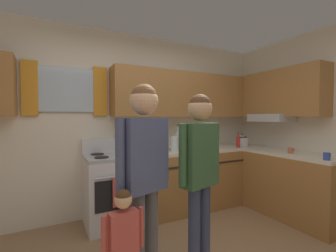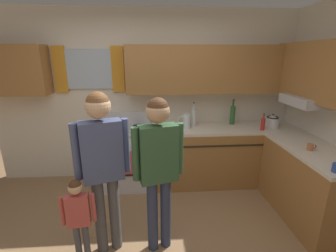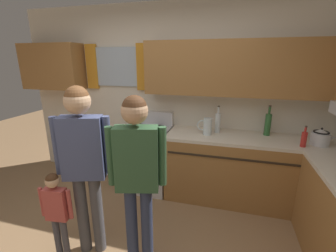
{
  "view_description": "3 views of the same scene",
  "coord_description": "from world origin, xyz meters",
  "px_view_note": "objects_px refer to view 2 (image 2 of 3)",
  "views": [
    {
      "loc": [
        -1.02,
        -1.43,
        1.39
      ],
      "look_at": [
        0.09,
        0.7,
        1.3
      ],
      "focal_mm": 24.82,
      "sensor_mm": 36.0,
      "label": 1
    },
    {
      "loc": [
        0.1,
        -1.78,
        1.94
      ],
      "look_at": [
        0.3,
        0.97,
        1.11
      ],
      "focal_mm": 25.06,
      "sensor_mm": 36.0,
      "label": 2
    },
    {
      "loc": [
        0.86,
        -1.36,
        1.85
      ],
      "look_at": [
        0.27,
        0.81,
        1.19
      ],
      "focal_mm": 24.36,
      "sensor_mm": 36.0,
      "label": 3
    }
  ],
  "objects_px": {
    "stove_oven": "(128,156)",
    "stovetop_kettle": "(272,121)",
    "bottle_sauce_red": "(263,124)",
    "water_pitcher": "(186,121)",
    "bottle_wine_green": "(233,115)",
    "small_child": "(78,213)",
    "bottle_tall_clear": "(193,117)",
    "adult_holding_child": "(102,157)",
    "adult_in_plaid": "(158,160)",
    "cup_terracotta": "(311,147)"
  },
  "relations": [
    {
      "from": "stove_oven",
      "to": "bottle_sauce_red",
      "type": "relative_size",
      "value": 4.48
    },
    {
      "from": "water_pitcher",
      "to": "adult_holding_child",
      "type": "bearing_deg",
      "value": -127.34
    },
    {
      "from": "stovetop_kettle",
      "to": "bottle_sauce_red",
      "type": "bearing_deg",
      "value": -150.27
    },
    {
      "from": "stove_oven",
      "to": "adult_holding_child",
      "type": "distance_m",
      "value": 1.42
    },
    {
      "from": "bottle_sauce_red",
      "to": "stove_oven",
      "type": "bearing_deg",
      "value": 174.69
    },
    {
      "from": "bottle_wine_green",
      "to": "small_child",
      "type": "relative_size",
      "value": 0.44
    },
    {
      "from": "bottle_wine_green",
      "to": "cup_terracotta",
      "type": "xyz_separation_m",
      "value": [
        0.53,
        -1.11,
        -0.11
      ]
    },
    {
      "from": "small_child",
      "to": "bottle_tall_clear",
      "type": "bearing_deg",
      "value": 49.71
    },
    {
      "from": "bottle_tall_clear",
      "to": "water_pitcher",
      "type": "height_order",
      "value": "bottle_tall_clear"
    },
    {
      "from": "bottle_sauce_red",
      "to": "small_child",
      "type": "bearing_deg",
      "value": -150.75
    },
    {
      "from": "bottle_wine_green",
      "to": "bottle_sauce_red",
      "type": "bearing_deg",
      "value": -44.49
    },
    {
      "from": "stove_oven",
      "to": "stovetop_kettle",
      "type": "height_order",
      "value": "stovetop_kettle"
    },
    {
      "from": "stove_oven",
      "to": "water_pitcher",
      "type": "distance_m",
      "value": 1.04
    },
    {
      "from": "bottle_wine_green",
      "to": "small_child",
      "type": "height_order",
      "value": "bottle_wine_green"
    },
    {
      "from": "bottle_wine_green",
      "to": "adult_in_plaid",
      "type": "xyz_separation_m",
      "value": [
        -1.21,
        -1.45,
        -0.05
      ]
    },
    {
      "from": "cup_terracotta",
      "to": "small_child",
      "type": "distance_m",
      "value": 2.55
    },
    {
      "from": "stove_oven",
      "to": "water_pitcher",
      "type": "height_order",
      "value": "water_pitcher"
    },
    {
      "from": "water_pitcher",
      "to": "adult_in_plaid",
      "type": "xyz_separation_m",
      "value": [
        -0.45,
        -1.28,
        -0.01
      ]
    },
    {
      "from": "bottle_tall_clear",
      "to": "adult_in_plaid",
      "type": "xyz_separation_m",
      "value": [
        -0.58,
        -1.4,
        -0.04
      ]
    },
    {
      "from": "water_pitcher",
      "to": "adult_in_plaid",
      "type": "height_order",
      "value": "adult_in_plaid"
    },
    {
      "from": "stovetop_kettle",
      "to": "adult_in_plaid",
      "type": "bearing_deg",
      "value": -144.66
    },
    {
      "from": "bottle_tall_clear",
      "to": "stovetop_kettle",
      "type": "height_order",
      "value": "bottle_tall_clear"
    },
    {
      "from": "stovetop_kettle",
      "to": "bottle_tall_clear",
      "type": "bearing_deg",
      "value": 172.21
    },
    {
      "from": "stovetop_kettle",
      "to": "adult_holding_child",
      "type": "height_order",
      "value": "adult_holding_child"
    },
    {
      "from": "bottle_sauce_red",
      "to": "small_child",
      "type": "xyz_separation_m",
      "value": [
        -2.28,
        -1.28,
        -0.43
      ]
    },
    {
      "from": "stove_oven",
      "to": "bottle_wine_green",
      "type": "height_order",
      "value": "bottle_wine_green"
    },
    {
      "from": "bottle_sauce_red",
      "to": "cup_terracotta",
      "type": "relative_size",
      "value": 2.26
    },
    {
      "from": "bottle_sauce_red",
      "to": "bottle_tall_clear",
      "type": "bearing_deg",
      "value": 164.21
    },
    {
      "from": "bottle_tall_clear",
      "to": "small_child",
      "type": "bearing_deg",
      "value": -130.29
    },
    {
      "from": "stovetop_kettle",
      "to": "cup_terracotta",
      "type": "bearing_deg",
      "value": -90.28
    },
    {
      "from": "bottle_sauce_red",
      "to": "water_pitcher",
      "type": "height_order",
      "value": "bottle_sauce_red"
    },
    {
      "from": "bottle_sauce_red",
      "to": "bottle_wine_green",
      "type": "height_order",
      "value": "bottle_wine_green"
    },
    {
      "from": "bottle_tall_clear",
      "to": "adult_holding_child",
      "type": "bearing_deg",
      "value": -128.37
    },
    {
      "from": "water_pitcher",
      "to": "small_child",
      "type": "relative_size",
      "value": 0.24
    },
    {
      "from": "stove_oven",
      "to": "cup_terracotta",
      "type": "distance_m",
      "value": 2.43
    },
    {
      "from": "bottle_wine_green",
      "to": "small_child",
      "type": "distance_m",
      "value": 2.57
    },
    {
      "from": "bottle_sauce_red",
      "to": "small_child",
      "type": "relative_size",
      "value": 0.27
    },
    {
      "from": "bottle_wine_green",
      "to": "bottle_tall_clear",
      "type": "relative_size",
      "value": 1.07
    },
    {
      "from": "water_pitcher",
      "to": "adult_holding_child",
      "type": "relative_size",
      "value": 0.13
    },
    {
      "from": "bottle_tall_clear",
      "to": "adult_holding_child",
      "type": "height_order",
      "value": "adult_holding_child"
    },
    {
      "from": "cup_terracotta",
      "to": "stovetop_kettle",
      "type": "height_order",
      "value": "stovetop_kettle"
    },
    {
      "from": "small_child",
      "to": "adult_in_plaid",
      "type": "bearing_deg",
      "value": 11.86
    },
    {
      "from": "small_child",
      "to": "stovetop_kettle",
      "type": "bearing_deg",
      "value": 29.28
    },
    {
      "from": "stove_oven",
      "to": "bottle_tall_clear",
      "type": "distance_m",
      "value": 1.17
    },
    {
      "from": "stove_oven",
      "to": "bottle_sauce_red",
      "type": "bearing_deg",
      "value": -5.31
    },
    {
      "from": "bottle_sauce_red",
      "to": "water_pitcher",
      "type": "distance_m",
      "value": 1.11
    },
    {
      "from": "stove_oven",
      "to": "stovetop_kettle",
      "type": "distance_m",
      "value": 2.24
    },
    {
      "from": "bottle_sauce_red",
      "to": "stovetop_kettle",
      "type": "xyz_separation_m",
      "value": [
        0.2,
        0.11,
        0.0
      ]
    },
    {
      "from": "water_pitcher",
      "to": "small_child",
      "type": "bearing_deg",
      "value": -129.59
    },
    {
      "from": "bottle_sauce_red",
      "to": "bottle_wine_green",
      "type": "bearing_deg",
      "value": 135.51
    }
  ]
}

